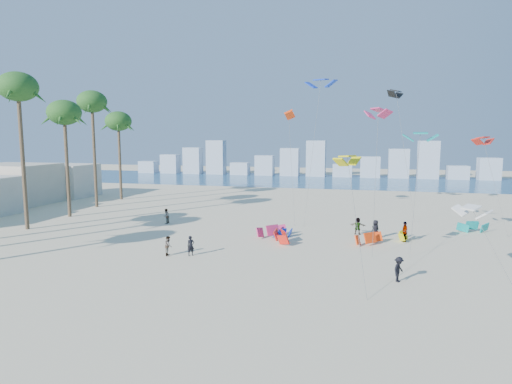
# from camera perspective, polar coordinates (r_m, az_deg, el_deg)

# --- Properties ---
(ground) EXTENTS (220.00, 220.00, 0.00)m
(ground) POSITION_cam_1_polar(r_m,az_deg,el_deg) (24.88, -16.23, -14.79)
(ground) COLOR beige
(ground) RESTS_ON ground
(ocean) EXTENTS (220.00, 220.00, 0.00)m
(ocean) POSITION_cam_1_polar(r_m,az_deg,el_deg) (93.08, 6.42, 1.57)
(ocean) COLOR navy
(ocean) RESTS_ON ground
(kitesurfer_near) EXTENTS (0.68, 0.65, 1.57)m
(kitesurfer_near) POSITION_cam_1_polar(r_m,az_deg,el_deg) (34.24, -8.64, -7.06)
(kitesurfer_near) COLOR black
(kitesurfer_near) RESTS_ON ground
(kitesurfer_mid) EXTENTS (0.78, 0.89, 1.54)m
(kitesurfer_mid) POSITION_cam_1_polar(r_m,az_deg,el_deg) (34.65, -11.52, -6.99)
(kitesurfer_mid) COLOR gray
(kitesurfer_mid) RESTS_ON ground
(kitesurfers_far) EXTENTS (35.20, 14.70, 1.82)m
(kitesurfers_far) POSITION_cam_1_polar(r_m,az_deg,el_deg) (38.89, 12.37, -5.33)
(kitesurfers_far) COLOR black
(kitesurfers_far) RESTS_ON ground
(grounded_kites) EXTENTS (21.85, 11.15, 1.04)m
(grounded_kites) POSITION_cam_1_polar(r_m,az_deg,el_deg) (40.19, 12.03, -5.44)
(grounded_kites) COLOR #0B2FC6
(grounded_kites) RESTS_ON ground
(flying_kites) EXTENTS (22.62, 29.32, 16.19)m
(flying_kites) POSITION_cam_1_polar(r_m,az_deg,el_deg) (43.99, 14.24, 10.29)
(flying_kites) COLOR yellow
(flying_kites) RESTS_ON ground
(palm_row) EXTENTS (6.43, 44.80, 15.51)m
(palm_row) POSITION_cam_1_polar(r_m,az_deg,el_deg) (49.57, -29.92, 9.37)
(palm_row) COLOR brown
(palm_row) RESTS_ON ground
(distant_skyline) EXTENTS (85.00, 3.00, 8.40)m
(distant_skyline) POSITION_cam_1_polar(r_m,az_deg,el_deg) (102.87, 6.51, 3.83)
(distant_skyline) COLOR #9EADBF
(distant_skyline) RESTS_ON ground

